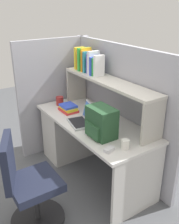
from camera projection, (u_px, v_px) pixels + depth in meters
name	position (u px, v px, depth m)	size (l,w,h in m)	color
ground_plane	(93.00, 174.00, 3.21)	(8.00, 8.00, 0.00)	#595B60
desk	(76.00, 133.00, 3.35)	(1.60, 0.70, 0.73)	silver
cubicle_partition_rear	(119.00, 110.00, 3.10)	(1.84, 0.05, 1.55)	#9E9EA8
cubicle_partition_left	(55.00, 96.00, 3.53)	(0.05, 1.06, 1.55)	#9E9EA8
overhead_hutch	(108.00, 88.00, 2.88)	(1.44, 0.28, 0.45)	#BCB7AC
reference_books_on_shelf	(89.00, 62.00, 3.09)	(0.47, 0.18, 0.28)	yellow
laptop	(84.00, 119.00, 2.85)	(0.35, 0.31, 0.22)	#B7BABF
backpack	(101.00, 123.00, 2.53)	(0.30, 0.23, 0.31)	#264C2D
computer_mouse	(109.00, 149.00, 2.33)	(0.06, 0.10, 0.03)	silver
paper_cup	(125.00, 144.00, 2.36)	(0.08, 0.08, 0.09)	white
snack_canister	(60.00, 101.00, 3.34)	(0.10, 0.10, 0.11)	maroon
desk_book_stack	(68.00, 108.00, 3.16)	(0.23, 0.17, 0.08)	red
office_chair	(29.00, 189.00, 2.36)	(0.53, 0.55, 0.93)	black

